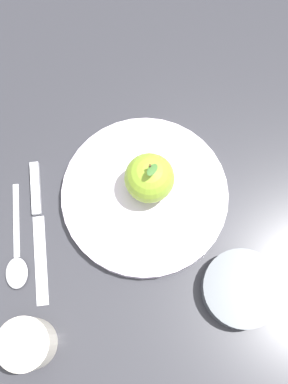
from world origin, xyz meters
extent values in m
plane|color=#2D2D33|center=(0.00, 0.00, 0.00)|extent=(2.40, 2.40, 0.00)
cylinder|color=silver|center=(0.00, 0.02, 0.01)|extent=(0.27, 0.27, 0.02)
torus|color=silver|center=(0.00, 0.02, 0.02)|extent=(0.27, 0.27, 0.01)
sphere|color=#8CB22D|center=(-0.01, 0.03, 0.06)|extent=(0.08, 0.08, 0.08)
cylinder|color=#4C3319|center=(-0.01, 0.03, 0.10)|extent=(0.00, 0.00, 0.02)
ellipsoid|color=#386628|center=(0.00, 0.03, 0.11)|extent=(0.02, 0.03, 0.01)
cylinder|color=#4C5156|center=(0.20, 0.06, 0.02)|extent=(0.12, 0.12, 0.03)
torus|color=#4C5156|center=(0.20, 0.06, 0.03)|extent=(0.12, 0.12, 0.01)
cylinder|color=#3D4145|center=(0.20, 0.06, 0.02)|extent=(0.09, 0.09, 0.01)
cylinder|color=silver|center=(0.10, -0.24, 0.03)|extent=(0.07, 0.07, 0.06)
torus|color=silver|center=(0.10, -0.24, 0.06)|extent=(0.07, 0.07, 0.01)
cylinder|color=#A0998B|center=(0.10, -0.24, 0.06)|extent=(0.06, 0.06, 0.01)
cube|color=silver|center=(0.00, -0.17, 0.00)|extent=(0.13, 0.08, 0.00)
cube|color=silver|center=(-0.11, -0.12, 0.01)|extent=(0.09, 0.05, 0.01)
ellipsoid|color=silver|center=(0.00, -0.21, 0.01)|extent=(0.06, 0.05, 0.01)
cube|color=silver|center=(-0.08, -0.18, 0.00)|extent=(0.11, 0.06, 0.01)
camera|label=1|loc=(0.18, -0.10, 0.70)|focal=42.04mm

